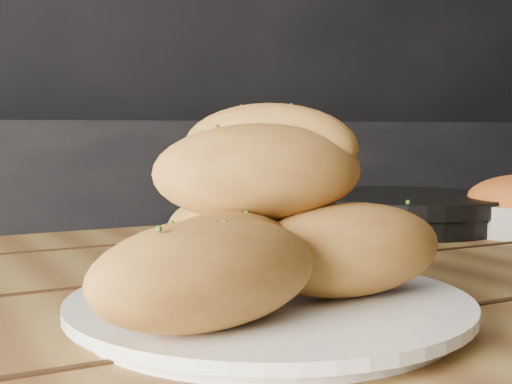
# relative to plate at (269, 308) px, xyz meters

# --- Properties ---
(counter) EXTENTS (2.80, 0.60, 0.90)m
(counter) POSITION_rel_plate_xyz_m (0.25, 1.22, -0.31)
(counter) COLOR black
(counter) RESTS_ON ground
(plate) EXTENTS (0.28, 0.28, 0.02)m
(plate) POSITION_rel_plate_xyz_m (0.00, 0.00, 0.00)
(plate) COLOR white
(plate) RESTS_ON table
(bread_rolls) EXTENTS (0.28, 0.23, 0.14)m
(bread_rolls) POSITION_rel_plate_xyz_m (-0.01, -0.01, 0.06)
(bread_rolls) COLOR #A56F2D
(bread_rolls) RESTS_ON plate
(skillet) EXTENTS (0.41, 0.28, 0.05)m
(skillet) POSITION_rel_plate_xyz_m (0.39, 0.33, 0.01)
(skillet) COLOR black
(skillet) RESTS_ON table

